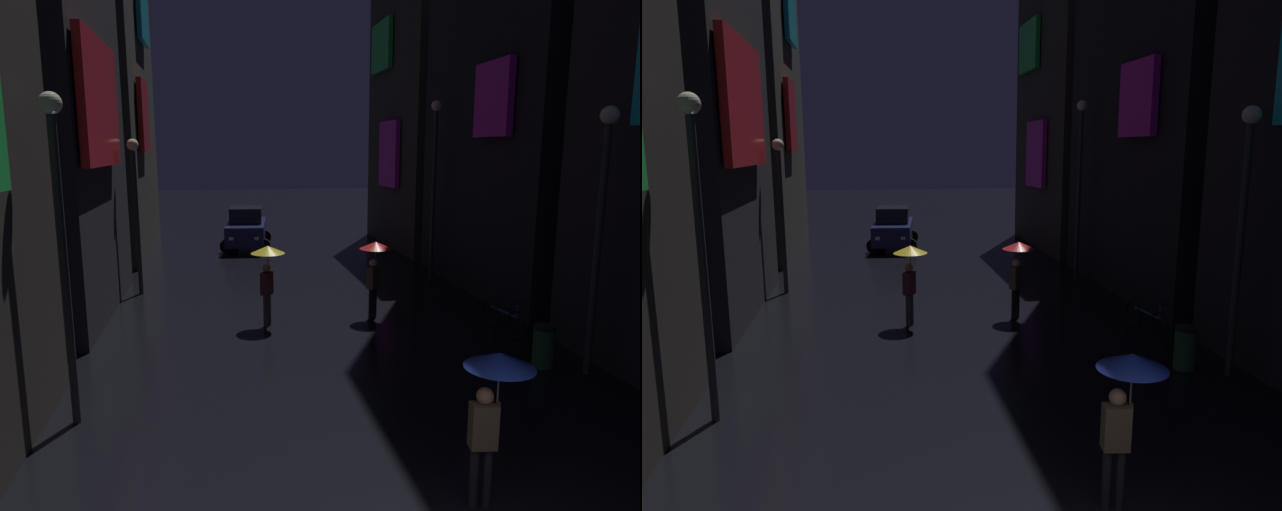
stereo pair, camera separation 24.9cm
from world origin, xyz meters
The scene contains 11 objects.
building_right_far centered at (7.48, 21.73, 6.40)m, with size 4.25×7.45×12.79m.
pedestrian_midstreet_centre_yellow centered at (-1.24, 10.46, 1.67)m, with size 0.90×0.90×2.12m.
pedestrian_near_crossing_blue centered at (0.89, 2.09, 1.67)m, with size 0.90×0.90×2.12m.
pedestrian_far_right_red centered at (1.72, 10.61, 1.67)m, with size 0.90×0.90×2.12m.
bicycle_parked_at_storefront centered at (4.60, 8.70, 0.39)m, with size 0.30×1.81×0.96m.
car_distant centered at (-1.16, 22.42, 0.93)m, with size 2.56×4.29×1.92m.
streetlamp_left_near centered at (-5.00, 5.50, 3.45)m, with size 0.36×0.36×5.52m.
streetlamp_right_near centered at (5.00, 5.87, 3.42)m, with size 0.36×0.36×5.45m.
streetlamp_left_far centered at (-5.00, 14.43, 3.12)m, with size 0.36×0.36×4.92m.
streetlamp_right_far centered at (5.00, 14.80, 3.84)m, with size 0.36×0.36×6.24m.
trash_bin centered at (4.30, 6.39, 0.47)m, with size 0.46×0.46×0.93m.
Camera 1 is at (-2.51, -4.21, 4.67)m, focal length 32.00 mm.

